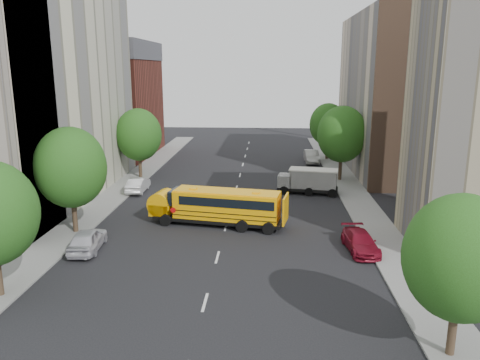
# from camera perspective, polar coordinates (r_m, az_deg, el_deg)

# --- Properties ---
(ground) EXTENTS (120.00, 120.00, 0.00)m
(ground) POSITION_cam_1_polar(r_m,az_deg,el_deg) (38.13, -1.47, -4.74)
(ground) COLOR black
(ground) RESTS_ON ground
(sidewalk_left) EXTENTS (3.00, 80.00, 0.12)m
(sidewalk_left) POSITION_cam_1_polar(r_m,az_deg,el_deg) (45.21, -15.60, -2.24)
(sidewalk_left) COLOR slate
(sidewalk_left) RESTS_ON ground
(sidewalk_right) EXTENTS (3.00, 80.00, 0.12)m
(sidewalk_right) POSITION_cam_1_polar(r_m,az_deg,el_deg) (43.55, 14.39, -2.75)
(sidewalk_right) COLOR slate
(sidewalk_right) RESTS_ON ground
(lane_markings) EXTENTS (0.15, 64.00, 0.01)m
(lane_markings) POSITION_cam_1_polar(r_m,az_deg,el_deg) (47.70, -0.44, -0.99)
(lane_markings) COLOR silver
(lane_markings) RESTS_ON ground
(building_left_cream) EXTENTS (10.00, 26.00, 20.00)m
(building_left_cream) POSITION_cam_1_polar(r_m,az_deg,el_deg) (47.15, -23.58, 10.05)
(building_left_cream) COLOR beige
(building_left_cream) RESTS_ON ground
(building_left_redbrick) EXTENTS (10.00, 15.00, 13.00)m
(building_left_redbrick) POSITION_cam_1_polar(r_m,az_deg,el_deg) (67.71, -14.91, 8.43)
(building_left_redbrick) COLOR maroon
(building_left_redbrick) RESTS_ON ground
(building_right_far) EXTENTS (10.00, 22.00, 18.00)m
(building_right_far) POSITION_cam_1_polar(r_m,az_deg,el_deg) (58.08, 18.56, 9.91)
(building_right_far) COLOR beige
(building_right_far) RESTS_ON ground
(building_right_sidewall) EXTENTS (10.10, 0.30, 18.00)m
(building_right_sidewall) POSITION_cam_1_polar(r_m,az_deg,el_deg) (47.54, 21.93, 9.00)
(building_right_sidewall) COLOR brown
(building_right_sidewall) RESTS_ON ground
(street_tree_1) EXTENTS (5.12, 5.12, 7.90)m
(street_tree_1) POSITION_cam_1_polar(r_m,az_deg,el_deg) (35.76, -19.95, 1.43)
(street_tree_1) COLOR #38281C
(street_tree_1) RESTS_ON ground
(street_tree_2) EXTENTS (4.99, 4.99, 7.71)m
(street_tree_2) POSITION_cam_1_polar(r_m,az_deg,el_deg) (52.53, -12.25, 5.41)
(street_tree_2) COLOR #38281C
(street_tree_2) RESTS_ON ground
(street_tree_3) EXTENTS (4.61, 4.61, 7.11)m
(street_tree_3) POSITION_cam_1_polar(r_m,az_deg,el_deg) (21.06, 25.32, -8.61)
(street_tree_3) COLOR #38281C
(street_tree_3) RESTS_ON ground
(street_tree_4) EXTENTS (5.25, 5.25, 8.10)m
(street_tree_4) POSITION_cam_1_polar(r_m,az_deg,el_deg) (51.14, 12.32, 5.48)
(street_tree_4) COLOR #38281C
(street_tree_4) RESTS_ON ground
(street_tree_5) EXTENTS (4.86, 4.86, 7.51)m
(street_tree_5) POSITION_cam_1_polar(r_m,az_deg,el_deg) (62.98, 10.68, 6.66)
(street_tree_5) COLOR #38281C
(street_tree_5) RESTS_ON ground
(school_bus) EXTENTS (10.35, 4.08, 2.85)m
(school_bus) POSITION_cam_1_polar(r_m,az_deg,el_deg) (36.27, -2.82, -3.07)
(school_bus) COLOR black
(school_bus) RESTS_ON ground
(safari_truck) EXTENTS (5.98, 3.01, 2.45)m
(safari_truck) POSITION_cam_1_polar(r_m,az_deg,el_deg) (45.89, 8.36, -0.06)
(safari_truck) COLOR black
(safari_truck) RESTS_ON ground
(parked_car_0) EXTENTS (2.19, 4.61, 1.52)m
(parked_car_0) POSITION_cam_1_polar(r_m,az_deg,el_deg) (33.10, -18.10, -6.90)
(parked_car_0) COLOR silver
(parked_car_0) RESTS_ON ground
(parked_car_1) EXTENTS (1.58, 4.33, 1.42)m
(parked_car_1) POSITION_cam_1_polar(r_m,az_deg,el_deg) (47.21, -12.32, -0.57)
(parked_car_1) COLOR silver
(parked_car_1) RESTS_ON ground
(parked_car_3) EXTENTS (2.25, 4.64, 1.30)m
(parked_car_3) POSITION_cam_1_polar(r_m,az_deg,el_deg) (32.40, 14.45, -7.31)
(parked_car_3) COLOR maroon
(parked_car_3) RESTS_ON ground
(parked_car_5) EXTENTS (1.79, 4.88, 1.60)m
(parked_car_5) POSITION_cam_1_polar(r_m,az_deg,el_deg) (61.23, 8.72, 2.85)
(parked_car_5) COLOR #9B9A96
(parked_car_5) RESTS_ON ground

